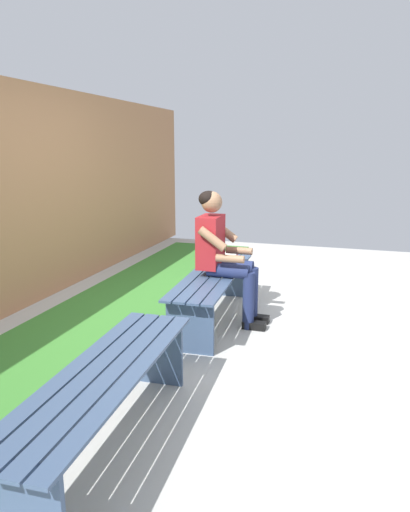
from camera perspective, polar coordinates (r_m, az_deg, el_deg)
The scene contains 7 objects.
ground_plane at distance 3.60m, azimuth 11.88°, elevation -15.35°, with size 10.00×7.00×0.04m, color #B2B2AD.
grass_strip at distance 4.24m, azimuth -17.14°, elevation -10.62°, with size 9.00×1.32×0.03m, color #387A2D.
bench_near at distance 4.60m, azimuth 1.00°, elevation -3.48°, with size 1.87×0.54×0.48m.
bench_far at distance 2.77m, azimuth -12.05°, elevation -15.49°, with size 1.82×0.54×0.48m.
person_seated at distance 4.47m, azimuth 2.19°, elevation 0.57°, with size 0.50×0.69×1.28m.
apple at distance 4.97m, azimuth 1.63°, elevation -0.41°, with size 0.08×0.08×0.08m, color #72B738.
book_open at distance 5.24m, azimuth 2.82°, elevation -0.06°, with size 0.42×0.18×0.02m.
Camera 1 is at (4.24, 1.24, 1.68)m, focal length 32.86 mm.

